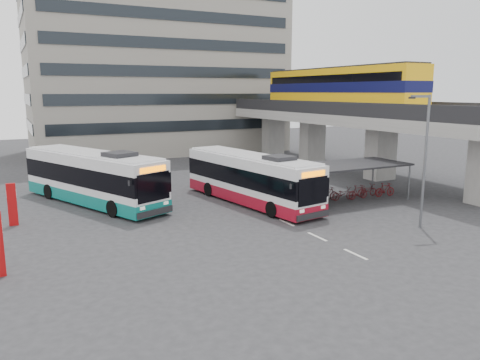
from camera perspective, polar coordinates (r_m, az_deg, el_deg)
name	(u,v)px	position (r m, az deg, el deg)	size (l,w,h in m)	color
ground	(248,228)	(26.00, 0.98, -5.89)	(120.00, 120.00, 0.00)	#28282B
viaduct	(343,105)	(45.42, 12.48, 8.96)	(8.00, 32.00, 9.68)	gray
bike_shelter	(337,183)	(32.68, 11.77, -0.32)	(10.00, 4.00, 2.54)	#595B60
office_block	(156,50)	(60.87, -10.17, 15.34)	(30.00, 15.00, 25.00)	gray
road_markings	(317,237)	(24.83, 9.39, -6.83)	(0.15, 7.60, 0.01)	beige
bus_main	(250,179)	(31.49, 1.27, 0.14)	(4.41, 12.26, 3.55)	white
bus_teal	(93,178)	(32.84, -17.52, 0.24)	(7.53, 12.72, 3.75)	white
pedestrian	(153,201)	(29.15, -10.59, -2.51)	(0.62, 0.41, 1.70)	black
lamp_post	(424,154)	(27.12, 21.52, 3.02)	(1.26, 0.44, 7.28)	#595B60
sign_totem_north	(12,204)	(29.13, -26.02, -2.63)	(0.53, 0.19, 2.42)	#A80A0C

